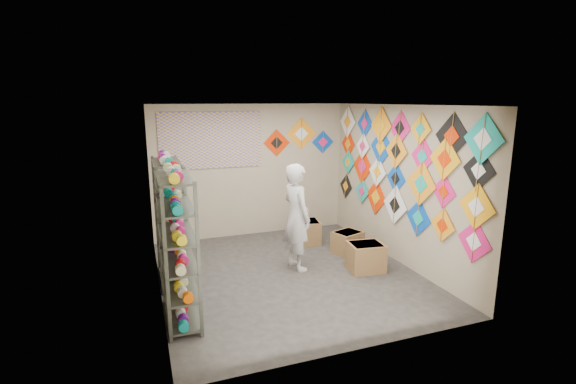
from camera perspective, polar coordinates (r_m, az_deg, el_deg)
name	(u,v)px	position (r m, az deg, el deg)	size (l,w,h in m)	color
ground	(288,274)	(6.92, 0.07, -11.14)	(4.50, 4.50, 0.00)	#2F2C29
room_walls	(289,175)	(6.44, 0.07, 2.39)	(4.50, 4.50, 4.50)	tan
shelf_rack_front	(178,249)	(5.44, -14.78, -7.53)	(0.40, 1.10, 1.90)	#4C5147
shelf_rack_back	(170,221)	(6.68, -15.84, -3.86)	(0.40, 1.10, 1.90)	#4C5147
string_spools	(173,227)	(6.03, -15.42, -4.65)	(0.12, 2.36, 0.12)	#E11D81
kite_wall_display	(399,166)	(7.31, 14.95, 3.43)	(0.05, 4.31, 2.05)	#E71C73
back_wall_kites	(299,139)	(8.84, 1.51, 7.30)	(1.58, 0.02, 0.79)	#EF2D00
poster	(211,140)	(8.34, -10.46, 6.95)	(2.00, 0.01, 1.10)	#6255B9
shopkeeper	(297,217)	(6.87, 1.18, -3.43)	(0.54, 0.72, 1.78)	silver
carton_a	(366,257)	(7.09, 10.57, -8.73)	(0.56, 0.47, 0.47)	olive
carton_b	(347,242)	(7.83, 8.14, -6.83)	(0.50, 0.41, 0.41)	olive
carton_c	(307,232)	(8.28, 2.64, -5.45)	(0.47, 0.52, 0.45)	olive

